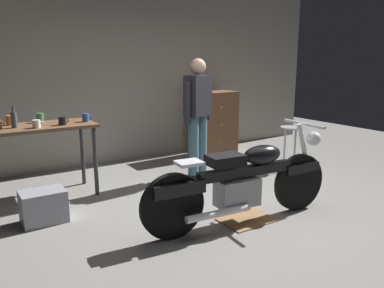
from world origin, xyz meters
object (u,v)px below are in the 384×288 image
at_px(wooden_dresser, 213,123).
at_px(mug_green_speckled, 40,118).
at_px(mug_white_ceramic, 37,124).
at_px(shop_stool, 290,136).
at_px(mug_orange_travel, 10,120).
at_px(mug_black_matte, 62,121).
at_px(motorcycle, 243,181).
at_px(person_standing, 198,112).
at_px(bottle, 14,119).
at_px(mug_blue_enamel, 86,118).
at_px(storage_bin, 43,206).

xyz_separation_m(wooden_dresser, mug_green_speckled, (-2.99, -0.50, 0.41)).
height_order(wooden_dresser, mug_white_ceramic, wooden_dresser).
height_order(shop_stool, wooden_dresser, wooden_dresser).
bearing_deg(mug_orange_travel, mug_black_matte, -32.54).
distance_m(motorcycle, mug_black_matte, 2.24).
relative_size(person_standing, mug_black_matte, 13.70).
bearing_deg(bottle, shop_stool, -9.60).
distance_m(shop_stool, mug_blue_enamel, 3.08).
relative_size(wooden_dresser, mug_white_ceramic, 9.18).
bearing_deg(bottle, storage_bin, -82.23).
bearing_deg(shop_stool, mug_white_ceramic, 172.06).
relative_size(shop_stool, bottle, 2.66).
height_order(person_standing, mug_white_ceramic, person_standing).
bearing_deg(mug_orange_travel, bottle, -88.09).
bearing_deg(person_standing, mug_white_ceramic, -21.93).
distance_m(person_standing, shop_stool, 1.56).
bearing_deg(mug_white_ceramic, mug_blue_enamel, 11.73).
bearing_deg(motorcycle, storage_bin, 152.27).
distance_m(mug_blue_enamel, mug_orange_travel, 0.86).
xyz_separation_m(storage_bin, mug_green_speckled, (0.23, 0.95, 0.79)).
bearing_deg(mug_orange_travel, mug_green_speckled, 0.78).
bearing_deg(mug_blue_enamel, mug_white_ceramic, -168.27).
bearing_deg(mug_green_speckled, shop_stool, -14.19).
xyz_separation_m(wooden_dresser, mug_black_matte, (-2.81, -0.83, 0.40)).
relative_size(motorcycle, mug_black_matte, 17.94).
bearing_deg(storage_bin, person_standing, 12.22).
xyz_separation_m(motorcycle, shop_stool, (1.97, 1.20, 0.05)).
height_order(mug_white_ceramic, mug_blue_enamel, mug_blue_enamel).
bearing_deg(mug_black_matte, bottle, 168.94).
bearing_deg(mug_black_matte, shop_stool, -9.37).
distance_m(shop_stool, storage_bin, 3.71).
distance_m(mug_green_speckled, bottle, 0.41).
bearing_deg(storage_bin, mug_black_matte, 56.27).
xyz_separation_m(motorcycle, mug_black_matte, (-1.32, 1.75, 0.50)).
distance_m(mug_white_ceramic, bottle, 0.26).
relative_size(motorcycle, person_standing, 1.31).
bearing_deg(mug_blue_enamel, bottle, 178.88).
xyz_separation_m(motorcycle, mug_white_ceramic, (-1.62, 1.70, 0.50)).
height_order(motorcycle, shop_stool, motorcycle).
relative_size(storage_bin, mug_green_speckled, 3.65).
distance_m(person_standing, bottle, 2.36).
distance_m(wooden_dresser, mug_green_speckled, 3.06).
bearing_deg(mug_blue_enamel, person_standing, -7.92).
xyz_separation_m(mug_black_matte, mug_orange_travel, (-0.52, 0.33, 0.01)).
bearing_deg(bottle, person_standing, -5.57).
height_order(shop_stool, mug_black_matte, mug_black_matte).
height_order(motorcycle, mug_white_ceramic, motorcycle).
relative_size(mug_black_matte, mug_green_speckled, 1.01).
bearing_deg(mug_orange_travel, mug_blue_enamel, -16.65).
distance_m(shop_stool, mug_white_ceramic, 3.65).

